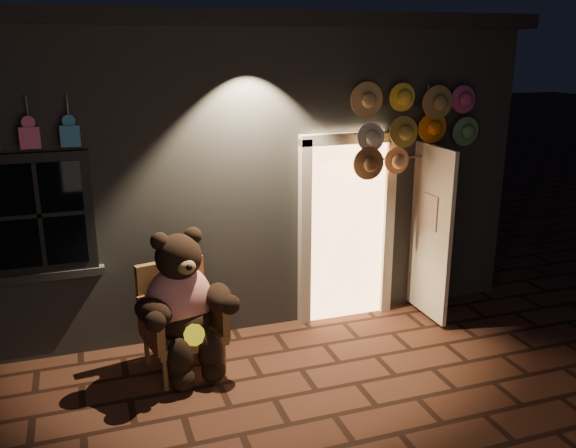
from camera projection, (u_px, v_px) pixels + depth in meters
name	position (u px, v px, depth m)	size (l,w,h in m)	color
ground	(274.00, 399.00, 5.58)	(60.00, 60.00, 0.00)	#502D1E
shop_building	(188.00, 146.00, 8.71)	(7.30, 5.95, 3.51)	slate
wicker_armchair	(180.00, 317.00, 6.03)	(0.84, 0.78, 1.06)	olive
teddy_bear	(183.00, 304.00, 5.86)	(1.03, 0.89, 1.44)	red
hat_rack	(411.00, 129.00, 6.75)	(1.53, 0.22, 2.71)	#59595E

